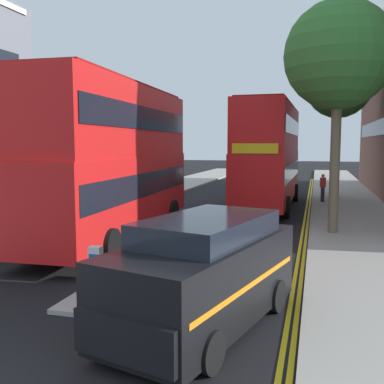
# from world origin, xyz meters

# --- Properties ---
(sidewalk_right) EXTENTS (4.00, 80.00, 0.14)m
(sidewalk_right) POSITION_xyz_m (6.50, 16.00, 0.07)
(sidewalk_right) COLOR #9E9991
(sidewalk_right) RESTS_ON ground
(sidewalk_left) EXTENTS (4.00, 80.00, 0.14)m
(sidewalk_left) POSITION_xyz_m (-6.50, 16.00, 0.07)
(sidewalk_left) COLOR #9E9991
(sidewalk_left) RESTS_ON ground
(kerb_line_outer) EXTENTS (0.10, 56.00, 0.01)m
(kerb_line_outer) POSITION_xyz_m (4.40, 14.00, 0.00)
(kerb_line_outer) COLOR yellow
(kerb_line_outer) RESTS_ON ground
(kerb_line_inner) EXTENTS (0.10, 56.00, 0.01)m
(kerb_line_inner) POSITION_xyz_m (4.24, 14.00, 0.00)
(kerb_line_inner) COLOR yellow
(kerb_line_inner) RESTS_ON ground
(traffic_island) EXTENTS (1.10, 2.20, 0.10)m
(traffic_island) POSITION_xyz_m (0.00, 4.78, 0.05)
(traffic_island) COLOR #9E9991
(traffic_island) RESTS_ON ground
(keep_left_bollard) EXTENTS (0.36, 0.28, 1.11)m
(keep_left_bollard) POSITION_xyz_m (0.00, 4.78, 0.61)
(keep_left_bollard) COLOR silver
(keep_left_bollard) RESTS_ON traffic_island
(double_decker_bus_away) EXTENTS (3.11, 10.89, 5.64)m
(double_decker_bus_away) POSITION_xyz_m (-2.42, 10.93, 3.03)
(double_decker_bus_away) COLOR red
(double_decker_bus_away) RESTS_ON ground
(double_decker_bus_oncoming) EXTENTS (2.91, 10.84, 5.64)m
(double_decker_bus_oncoming) POSITION_xyz_m (2.21, 20.60, 3.03)
(double_decker_bus_oncoming) COLOR red
(double_decker_bus_oncoming) RESTS_ON ground
(taxi_minivan) EXTENTS (3.04, 5.13, 2.12)m
(taxi_minivan) POSITION_xyz_m (2.69, 3.81, 1.07)
(taxi_minivan) COLOR black
(taxi_minivan) RESTS_ON ground
(pedestrian_far) EXTENTS (0.34, 0.22, 1.62)m
(pedestrian_far) POSITION_xyz_m (5.10, 22.79, 0.99)
(pedestrian_far) COLOR #2D2D38
(pedestrian_far) RESTS_ON sidewalk_right
(street_tree_near) EXTENTS (4.07, 4.07, 9.00)m
(street_tree_near) POSITION_xyz_m (5.90, 25.30, 7.06)
(street_tree_near) COLOR #6B6047
(street_tree_near) RESTS_ON sidewalk_right
(street_tree_mid) EXTENTS (3.97, 3.97, 8.57)m
(street_tree_mid) POSITION_xyz_m (5.36, 13.51, 6.68)
(street_tree_mid) COLOR #6B6047
(street_tree_mid) RESTS_ON sidewalk_right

